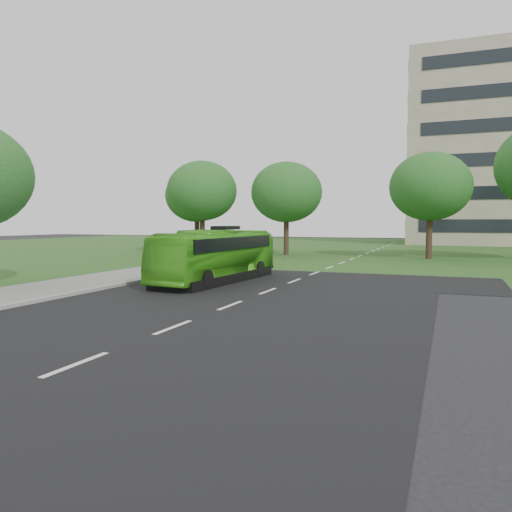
# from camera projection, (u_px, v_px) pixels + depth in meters

# --- Properties ---
(ground) EXTENTS (160.00, 160.00, 0.00)m
(ground) POSITION_uv_depth(u_px,v_px,m) (205.00, 316.00, 16.20)
(ground) COLOR black
(ground) RESTS_ON ground
(street_surfaces) EXTENTS (120.00, 120.00, 0.15)m
(street_surfaces) POSITION_uv_depth(u_px,v_px,m) (339.00, 262.00, 37.49)
(street_surfaces) COLOR black
(street_surfaces) RESTS_ON ground
(tree_park_a) EXTENTS (6.51, 6.51, 8.65)m
(tree_park_a) POSITION_uv_depth(u_px,v_px,m) (202.00, 191.00, 46.28)
(tree_park_a) COLOR black
(tree_park_a) RESTS_ON ground
(tree_park_b) EXTENTS (6.41, 6.41, 8.40)m
(tree_park_b) POSITION_uv_depth(u_px,v_px,m) (286.00, 192.00, 44.88)
(tree_park_b) COLOR black
(tree_park_b) RESTS_ON ground
(tree_park_c) EXTENTS (6.49, 6.49, 8.62)m
(tree_park_c) POSITION_uv_depth(u_px,v_px,m) (430.00, 187.00, 40.13)
(tree_park_c) COLOR black
(tree_park_c) RESTS_ON ground
(tree_park_f) EXTENTS (6.15, 6.15, 8.20)m
(tree_park_f) POSITION_uv_depth(u_px,v_px,m) (197.00, 196.00, 49.03)
(tree_park_f) COLOR black
(tree_park_f) RESTS_ON ground
(bus) EXTENTS (2.86, 9.58, 2.63)m
(bus) POSITION_uv_depth(u_px,v_px,m) (217.00, 256.00, 25.32)
(bus) COLOR #49BC1F
(bus) RESTS_ON ground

